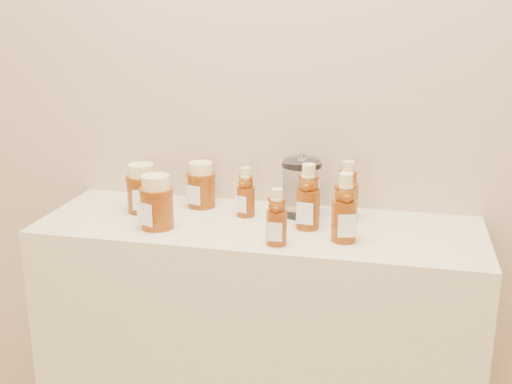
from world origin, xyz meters
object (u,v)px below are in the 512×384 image
(honey_jar_left, at_px, (142,188))
(bear_bottle_front_left, at_px, (277,213))
(display_table, at_px, (258,369))
(bear_bottle_back_left, at_px, (246,189))
(glass_canister, at_px, (301,185))

(honey_jar_left, bearing_deg, bear_bottle_front_left, -43.33)
(display_table, bearing_deg, honey_jar_left, 174.50)
(display_table, xyz_separation_m, bear_bottle_back_left, (-0.05, 0.06, 0.53))
(bear_bottle_back_left, xyz_separation_m, glass_canister, (0.15, 0.04, 0.01))
(bear_bottle_back_left, height_order, honey_jar_left, bear_bottle_back_left)
(bear_bottle_back_left, height_order, bear_bottle_front_left, bear_bottle_front_left)
(display_table, relative_size, bear_bottle_back_left, 7.60)
(display_table, bearing_deg, bear_bottle_back_left, 129.37)
(display_table, height_order, bear_bottle_back_left, bear_bottle_back_left)
(bear_bottle_front_left, height_order, glass_canister, glass_canister)
(display_table, height_order, bear_bottle_front_left, bear_bottle_front_left)
(bear_bottle_back_left, relative_size, honey_jar_left, 1.14)
(bear_bottle_back_left, bearing_deg, bear_bottle_front_left, -37.55)
(bear_bottle_front_left, relative_size, honey_jar_left, 1.16)
(display_table, xyz_separation_m, honey_jar_left, (-0.35, 0.03, 0.52))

